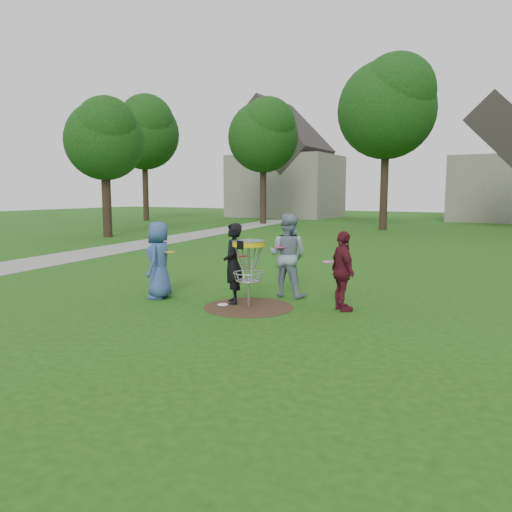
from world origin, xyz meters
The scene contains 11 objects.
ground centered at (0.00, 0.00, 0.00)m, with size 100.00×100.00×0.00m, color #19470F.
dirt_patch centered at (0.00, 0.00, 0.00)m, with size 1.80×1.80×0.01m, color #47331E.
concrete_path centered at (-10.00, 8.00, 0.01)m, with size 2.20×40.00×0.02m, color #9E9E99.
player_blue centered at (-2.13, -0.17, 0.83)m, with size 0.81×0.53×1.66m, color #34518F.
player_black centered at (-0.45, 0.15, 0.83)m, with size 0.61×0.40×1.66m, color black.
player_grey centered at (0.22, 1.34, 0.91)m, with size 0.88×0.69×1.82m, color #7F8FA3.
player_maroon centered at (1.73, 0.64, 0.78)m, with size 0.91×0.38×1.55m, color #581422.
disc_on_grass centered at (-0.55, -0.10, 0.01)m, with size 0.22×0.22×0.02m, color white.
disc_golf_basket centered at (0.00, 0.00, 1.02)m, with size 0.66×0.67×1.38m.
held_discs centered at (-0.10, 0.38, 1.03)m, with size 3.54×1.43×0.18m.
tree_row centered at (0.44, 20.67, 6.21)m, with size 51.20×17.42×9.90m.
Camera 1 is at (4.86, -8.47, 2.30)m, focal length 35.00 mm.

